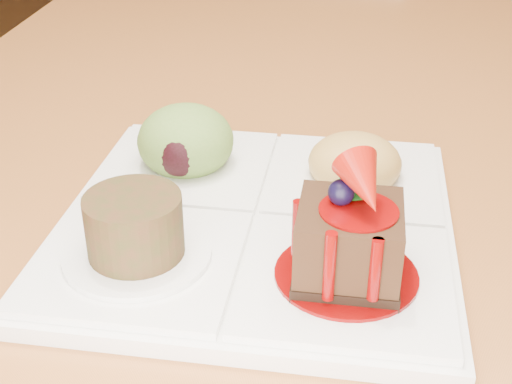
# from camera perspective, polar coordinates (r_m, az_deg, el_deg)

# --- Properties ---
(ground) EXTENTS (6.00, 6.00, 0.00)m
(ground) POSITION_cam_1_polar(r_m,az_deg,el_deg) (1.54, 7.00, -13.14)
(ground) COLOR #563618
(dining_table) EXTENTS (1.00, 1.80, 0.75)m
(dining_table) POSITION_cam_1_polar(r_m,az_deg,el_deg) (1.19, 9.03, 11.75)
(dining_table) COLOR #A55A2A
(dining_table) RESTS_ON ground
(sampler_plate) EXTENTS (0.30, 0.30, 0.11)m
(sampler_plate) POSITION_cam_1_polar(r_m,az_deg,el_deg) (0.53, -0.16, -0.92)
(sampler_plate) COLOR white
(sampler_plate) RESTS_ON dining_table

